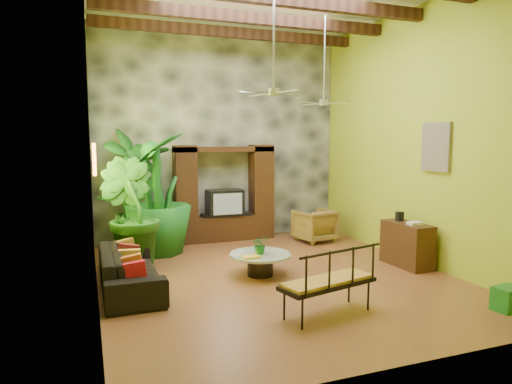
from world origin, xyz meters
name	(u,v)px	position (x,y,z in m)	size (l,w,h in m)	color
ground	(274,276)	(0.00, 0.00, 0.00)	(7.00, 7.00, 0.00)	brown
back_wall	(220,137)	(0.00, 3.50, 2.50)	(6.00, 0.02, 5.00)	#A7B529
left_wall	(91,136)	(-3.00, 0.00, 2.50)	(0.02, 7.00, 5.00)	#A7B529
right_wall	(416,136)	(3.00, 0.00, 2.50)	(0.02, 7.00, 5.00)	#A7B529
stone_accent_wall	(220,137)	(0.00, 3.44, 2.50)	(5.98, 0.10, 4.98)	#323439
entertainment_center	(224,201)	(0.00, 3.14, 0.97)	(2.40, 0.55, 2.30)	black
ceiling_fan_front	(274,79)	(-0.20, -0.40, 3.40)	(1.28, 1.28, 1.86)	#AFAFB4
ceiling_fan_back	(324,93)	(1.60, 1.20, 3.40)	(1.28, 1.28, 1.86)	#AFAFB4
wall_art_mask	(94,159)	(-2.96, 1.00, 2.10)	(0.06, 0.32, 0.55)	gold
wall_art_painting	(436,147)	(2.96, -0.60, 2.30)	(0.06, 0.70, 0.90)	#276792
sofa	(130,270)	(-2.49, 0.13, 0.33)	(2.27, 0.89, 0.66)	black
wicker_armchair	(315,225)	(1.98, 2.24, 0.38)	(0.82, 0.84, 0.77)	brown
tall_plant_a	(134,189)	(-2.13, 2.94, 1.34)	(1.41, 0.96, 2.68)	#1B6019
tall_plant_b	(130,213)	(-2.36, 1.43, 1.06)	(1.16, 0.94, 2.11)	#1F5A17
tall_plant_c	(157,194)	(-1.71, 2.38, 1.29)	(1.45, 1.45, 2.58)	#1B681F
coffee_table	(260,261)	(-0.22, 0.13, 0.26)	(1.11, 1.11, 0.40)	black
centerpiece_plant	(260,244)	(-0.23, 0.12, 0.57)	(0.31, 0.27, 0.34)	#185C1D
yellow_tray	(251,257)	(-0.48, -0.09, 0.42)	(0.29, 0.21, 0.03)	yellow
iron_bench	(331,279)	(-0.01, -2.01, 0.54)	(1.51, 0.84, 0.57)	black
side_console	(407,245)	(2.65, -0.28, 0.42)	(0.47, 1.05, 0.84)	#31200F
green_bin	(507,299)	(2.49, -2.69, 0.17)	(0.39, 0.29, 0.34)	#1B6635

